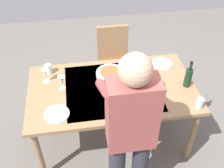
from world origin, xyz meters
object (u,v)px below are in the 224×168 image
Objects in this scene: person_server at (130,132)px; serving_bowl_pasta at (110,74)px; wine_glass_right at (45,73)px; water_cup_near_left at (48,69)px; water_cup_near_right at (200,103)px; dinner_plate_near at (57,114)px; wine_bottle at (188,77)px; wine_glass_left at (61,80)px; side_bowl_salad at (144,101)px; dining_table at (112,93)px; chair_near at (114,56)px; dinner_plate_far at (162,63)px.

serving_bowl_pasta is (0.01, -0.92, -0.17)m from person_server.
serving_bowl_pasta is at bearing 178.19° from wine_glass_right.
person_server reaches higher than serving_bowl_pasta.
serving_bowl_pasta is (-0.64, 0.16, -0.02)m from water_cup_near_left.
water_cup_near_left is 1.57m from water_cup_near_right.
dinner_plate_near is (0.58, -0.46, -0.19)m from person_server.
water_cup_near_left is at bearing -16.85° from wine_bottle.
wine_glass_left is 0.84× the size of side_bowl_salad.
dining_table is 0.53m from wine_glass_left.
chair_near is 1.42m from water_cup_near_right.
dinner_plate_far is at bearing -168.18° from serving_bowl_pasta.
water_cup_near_left is at bearing -99.50° from wine_glass_right.
water_cup_near_left is at bearing -34.18° from side_bowl_salad.
wine_glass_right is 0.15m from water_cup_near_left.
chair_near is at bearing -140.92° from wine_glass_right.
wine_glass_right is 1.39× the size of water_cup_near_left.
side_bowl_salad reaches higher than dinner_plate_far.
wine_glass_left reaches higher than side_bowl_salad.
person_server reaches higher than wine_bottle.
person_server reaches higher than chair_near.
side_bowl_salad is (-0.11, 1.13, 0.27)m from chair_near.
person_server is 7.34× the size of dinner_plate_far.
dinner_plate_near and dinner_plate_far have the same top height.
dining_table is at bearing -6.21° from wine_bottle.
wine_bottle is 0.43m from dinner_plate_far.
wine_bottle reaches higher than water_cup_near_right.
water_cup_near_left reaches higher than dining_table.
dining_table is 11.14× the size of wine_glass_left.
dinner_plate_near is at bearing 8.74° from wine_bottle.
side_bowl_salad is (0.49, -0.12, -0.02)m from water_cup_near_right.
side_bowl_salad is (-0.25, 0.45, 0.00)m from serving_bowl_pasta.
wine_glass_left reaches higher than serving_bowl_pasta.
wine_glass_left is 0.50× the size of serving_bowl_pasta.
wine_glass_right is 1.53m from water_cup_near_right.
chair_near is 5.06× the size of side_bowl_salad.
serving_bowl_pasta reaches higher than dining_table.
wine_glass_right reaches higher than dinner_plate_far.
water_cup_near_right reaches higher than side_bowl_salad.
wine_bottle is 1.96× the size of wine_glass_left.
water_cup_near_right is at bearing 166.32° from side_bowl_salad.
dining_table is at bearing -45.59° from side_bowl_salad.
water_cup_near_left reaches higher than dinner_plate_near.
wine_glass_left is 0.31m from water_cup_near_left.
dining_table is at bearing 172.14° from wine_glass_left.
wine_glass_right reaches higher than water_cup_near_left.
person_server is 1.22m from dinner_plate_far.
dinner_plate_near is at bearing 39.52° from serving_bowl_pasta.
dining_table is at bearing -88.11° from person_server.
person_server is 0.99m from wine_bottle.
dinner_plate_near is at bearing -38.47° from person_server.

